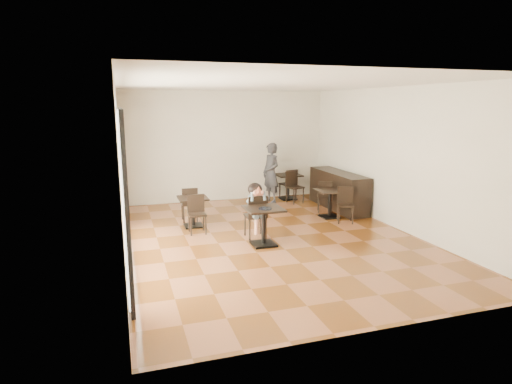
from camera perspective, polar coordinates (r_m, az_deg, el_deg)
name	(u,v)px	position (r m, az deg, el deg)	size (l,w,h in m)	color
floor	(272,238)	(9.20, 2.10, -6.14)	(6.00, 8.00, 0.01)	brown
ceiling	(273,84)	(8.77, 2.26, 14.20)	(6.00, 8.00, 0.01)	silver
wall_back	(226,146)	(12.65, -4.00, 6.11)	(6.00, 0.01, 3.20)	beige
wall_front	(386,207)	(5.32, 16.94, -1.93)	(6.00, 0.01, 3.20)	beige
wall_left	(120,170)	(8.33, -17.66, 2.77)	(0.01, 8.00, 3.20)	beige
wall_right	(396,158)	(10.25, 18.22, 4.28)	(0.01, 8.00, 3.20)	beige
storefront_window	(123,186)	(7.87, -17.33, 0.82)	(0.04, 4.50, 2.60)	white
child_table	(264,226)	(8.64, 1.01, -4.61)	(0.73, 0.73, 0.78)	black
child_chair	(255,216)	(9.12, -0.10, -3.22)	(0.42, 0.42, 0.93)	black
child	(255,211)	(9.09, -0.10, -2.49)	(0.42, 0.59, 1.17)	slate
plate	(265,208)	(8.45, 1.23, -2.21)	(0.26, 0.26, 0.02)	black
pizza_slice	(258,192)	(8.82, 0.28, -0.06)	(0.27, 0.21, 0.06)	tan
adult_patron	(271,173)	(12.31, 2.01, 2.53)	(0.63, 0.41, 1.73)	#333237
cafe_table_mid	(329,204)	(10.91, 9.77, -1.54)	(0.67, 0.67, 0.71)	black
cafe_table_left	(193,212)	(10.05, -8.38, -2.65)	(0.66, 0.66, 0.70)	black
cafe_table_back	(288,187)	(12.89, 4.28, 0.72)	(0.72, 0.72, 0.76)	black
chair_mid_a	(325,196)	(11.44, 9.16, -0.55)	(0.38, 0.38, 0.85)	black
chair_mid_b	(346,205)	(10.50, 11.85, -1.75)	(0.38, 0.38, 0.85)	black
chair_left_a	(189,204)	(10.56, -8.88, -1.57)	(0.38, 0.38, 0.84)	black
chair_left_b	(197,215)	(9.51, -7.85, -3.01)	(0.38, 0.38, 0.84)	black
chair_back_a	(288,184)	(12.88, 4.29, 1.05)	(0.41, 0.41, 0.91)	black
chair_back_b	(295,187)	(12.39, 5.22, 0.61)	(0.41, 0.41, 0.91)	black
service_counter	(338,190)	(11.91, 10.92, 0.23)	(0.60, 2.40, 1.00)	black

